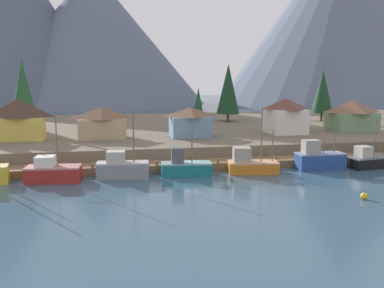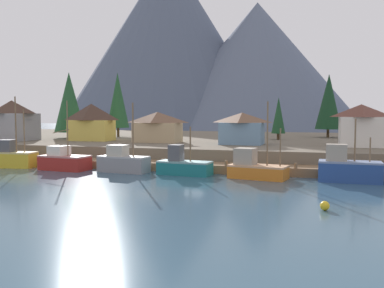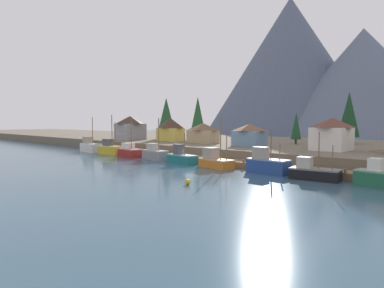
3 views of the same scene
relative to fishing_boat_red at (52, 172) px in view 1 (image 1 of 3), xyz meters
The scene contains 21 objects.
ground_plane 27.54m from the fishing_boat_red, 52.94° to the left, with size 400.00×400.00×1.00m, color #335166.
dock 17.04m from the fishing_boat_red, 13.33° to the left, with size 80.00×4.00×1.60m.
shoreline_bank 37.77m from the fishing_boat_red, 63.98° to the left, with size 400.00×56.00×2.50m, color #665B4C.
mountain_central_peak 152.91m from the fishing_boat_red, 88.91° to the left, with size 96.98×96.98×57.77m, color slate.
mountain_east_peak 175.95m from the fishing_boat_red, 48.36° to the left, with size 117.08×117.08×82.45m, color slate.
fishing_boat_red is the anchor object (origin of this frame).
fishing_boat_grey 8.09m from the fishing_boat_red, ahead, with size 6.46×3.04×8.44m.
fishing_boat_teal 15.89m from the fishing_boat_red, ahead, with size 6.46×3.05×5.64m.
fishing_boat_orange 24.33m from the fishing_boat_red, ahead, with size 6.64×3.84×8.45m.
fishing_boat_blue 33.97m from the fishing_boat_red, ahead, with size 6.34×2.85×6.62m.
fishing_boat_black 41.26m from the fishing_boat_red, ahead, with size 6.59×3.66×6.42m.
house_green 53.41m from the fishing_boat_red, 20.94° to the left, with size 8.04×6.41×5.50m.
house_yellow 19.78m from the fishing_boat_red, 109.81° to the left, with size 7.59×4.25×6.32m.
house_blue 26.32m from the fishing_boat_red, 40.52° to the left, with size 6.58×4.99×4.79m.
house_white 41.21m from the fishing_boat_red, 26.43° to the left, with size 6.07×7.25×5.96m.
house_tan 18.91m from the fishing_boat_red, 71.57° to the left, with size 7.69×4.29×4.91m.
conifer_near_left 63.69m from the fishing_boat_red, 33.99° to the left, with size 4.61×4.61×11.11m.
conifer_mid_left 38.92m from the fishing_boat_red, 51.42° to the left, with size 2.45×2.45×7.57m.
conifer_mid_right 32.69m from the fishing_boat_red, 104.20° to the left, with size 4.46×4.46×12.78m.
conifer_back_left 51.98m from the fishing_boat_red, 50.52° to the left, with size 4.96×4.96×12.28m.
channel_buoy 34.55m from the fishing_boat_red, 24.16° to the right, with size 0.70×0.70×0.70m, color gold.
Camera 1 is at (-10.57, -55.16, 12.35)m, focal length 41.65 mm.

